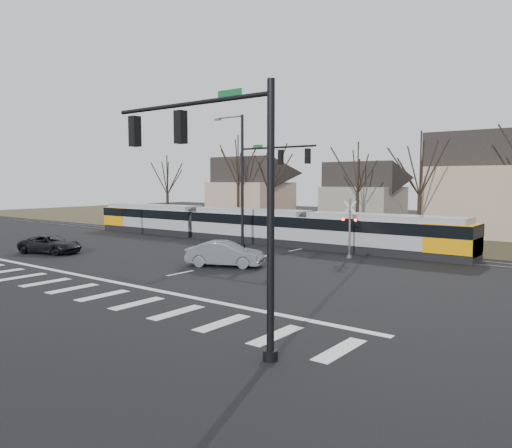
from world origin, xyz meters
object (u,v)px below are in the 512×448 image
Objects in this scene: suv at (51,244)px; tram at (250,224)px; rail_crossing_signal at (350,230)px; sedan at (225,254)px.

tram is at bearing -43.21° from suv.
tram is at bearing 163.82° from rail_crossing_signal.
sedan is 8.86m from rail_crossing_signal.
tram is at bearing 7.42° from sedan.
tram is 9.25× the size of rail_crossing_signal.
sedan is at bearing -58.66° from tram.
sedan is 14.00m from suv.
rail_crossing_signal is at bearing -16.18° from tram.
tram is 15.85m from suv.
rail_crossing_signal is at bearing -75.60° from suv.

